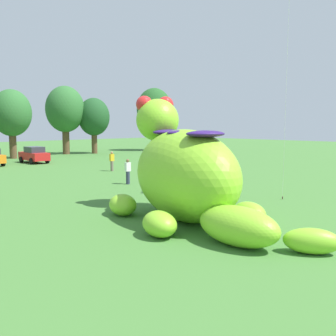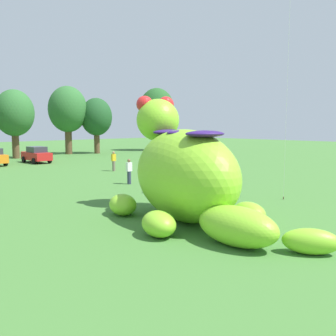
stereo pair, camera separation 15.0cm
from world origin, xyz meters
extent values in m
plane|color=#427533|center=(0.00, 0.00, 0.00)|extent=(160.00, 160.00, 0.00)
ellipsoid|color=#8CD12D|center=(-0.02, 0.12, 1.92)|extent=(5.50, 7.57, 3.84)
ellipsoid|color=#8CD12D|center=(0.95, 2.85, 4.25)|extent=(2.65, 2.78, 2.02)
sphere|color=red|center=(0.53, 3.32, 5.01)|extent=(0.81, 0.81, 0.81)
sphere|color=red|center=(1.58, 2.95, 5.01)|extent=(0.81, 0.81, 0.81)
ellipsoid|color=navy|center=(0.50, 1.57, 3.68)|extent=(1.86, 1.67, 0.26)
ellipsoid|color=navy|center=(-0.02, 0.12, 3.68)|extent=(1.86, 1.67, 0.26)
ellipsoid|color=navy|center=(-0.59, -1.49, 3.68)|extent=(1.86, 1.67, 0.26)
ellipsoid|color=#8CD12D|center=(-1.40, 2.60, 0.47)|extent=(1.65, 1.94, 0.94)
ellipsoid|color=#8CD12D|center=(2.62, 1.17, 0.47)|extent=(1.65, 1.94, 0.94)
ellipsoid|color=#8CD12D|center=(-2.49, -0.99, 0.47)|extent=(1.65, 1.94, 0.94)
ellipsoid|color=#8CD12D|center=(1.20, -2.30, 0.47)|extent=(1.65, 1.94, 0.94)
ellipsoid|color=#8CD12D|center=(-1.33, -3.57, 0.67)|extent=(1.56, 3.08, 1.34)
ellipsoid|color=#8CD12D|center=(-0.35, -5.68, 0.41)|extent=(1.63, 1.93, 0.82)
cylinder|color=black|center=(2.80, 27.12, 0.32)|extent=(0.28, 0.65, 0.64)
cube|color=red|center=(6.38, 27.98, 0.72)|extent=(1.77, 4.13, 0.80)
cube|color=#2D333D|center=(6.38, 27.83, 1.42)|extent=(1.53, 1.99, 0.60)
cylinder|color=black|center=(5.55, 29.26, 0.32)|extent=(0.25, 0.64, 0.64)
cylinder|color=black|center=(7.25, 29.23, 0.32)|extent=(0.25, 0.64, 0.64)
cylinder|color=black|center=(5.51, 26.72, 0.32)|extent=(0.25, 0.64, 0.64)
cylinder|color=black|center=(7.21, 26.69, 0.32)|extent=(0.25, 0.64, 0.64)
cylinder|color=brown|center=(6.99, 34.78, 1.44)|extent=(0.82, 0.82, 2.87)
ellipsoid|color=#2D662D|center=(6.99, 34.78, 5.40)|extent=(4.59, 4.59, 5.51)
cylinder|color=brown|center=(14.97, 36.48, 1.62)|extent=(0.93, 0.93, 3.24)
ellipsoid|color=#2D662D|center=(14.97, 36.48, 6.09)|extent=(5.18, 5.18, 6.22)
cylinder|color=brown|center=(18.47, 34.89, 1.35)|extent=(0.77, 0.77, 2.71)
ellipsoid|color=#1E4C23|center=(18.47, 34.89, 5.09)|extent=(4.34, 4.34, 5.20)
cylinder|color=brown|center=(28.66, 33.65, 1.69)|extent=(0.97, 0.97, 3.38)
ellipsoid|color=#235623|center=(28.66, 33.65, 6.36)|extent=(5.41, 5.41, 6.50)
cylinder|color=#726656|center=(7.99, 16.34, 0.44)|extent=(0.26, 0.26, 0.88)
cube|color=gold|center=(7.99, 16.34, 1.18)|extent=(0.38, 0.22, 0.60)
sphere|color=#9E7051|center=(7.99, 16.34, 1.60)|extent=(0.22, 0.22, 0.22)
cylinder|color=#2D334C|center=(4.38, 9.54, 0.44)|extent=(0.26, 0.26, 0.88)
cube|color=white|center=(4.38, 9.54, 1.18)|extent=(0.38, 0.22, 0.60)
sphere|color=brown|center=(4.38, 9.54, 1.60)|extent=(0.22, 0.22, 0.22)
cylinder|color=brown|center=(7.08, -0.50, 0.07)|extent=(0.06, 0.06, 0.15)
cylinder|color=silver|center=(7.08, -0.50, 6.02)|extent=(0.01, 0.01, 11.73)
camera|label=1|loc=(-11.75, -10.94, 4.03)|focal=41.26mm
camera|label=2|loc=(-11.64, -11.04, 4.03)|focal=41.26mm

